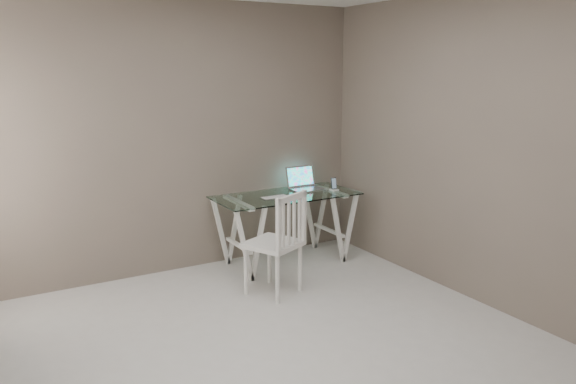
% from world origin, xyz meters
% --- Properties ---
extents(room, '(4.50, 4.52, 2.71)m').
position_xyz_m(room, '(-0.06, 0.02, 1.72)').
color(room, beige).
rests_on(room, ground).
extents(desk, '(1.50, 0.70, 0.75)m').
position_xyz_m(desk, '(1.02, 1.85, 0.38)').
color(desk, silver).
rests_on(desk, ground).
extents(chair, '(0.59, 0.59, 0.97)m').
position_xyz_m(chair, '(0.54, 1.13, 0.53)').
color(chair, silver).
rests_on(chair, ground).
extents(laptop, '(0.35, 0.30, 0.24)m').
position_xyz_m(laptop, '(1.34, 2.00, 0.80)').
color(laptop, '#BCBBC0').
rests_on(laptop, desk).
extents(keyboard, '(0.29, 0.12, 0.01)m').
position_xyz_m(keyboard, '(0.85, 1.79, 0.75)').
color(keyboard, silver).
rests_on(keyboard, desk).
extents(mouse, '(0.11, 0.06, 0.03)m').
position_xyz_m(mouse, '(0.87, 1.66, 0.76)').
color(mouse, white).
rests_on(mouse, desk).
extents(phone_dock, '(0.08, 0.08, 0.14)m').
position_xyz_m(phone_dock, '(1.57, 1.77, 0.78)').
color(phone_dock, white).
rests_on(phone_dock, desk).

